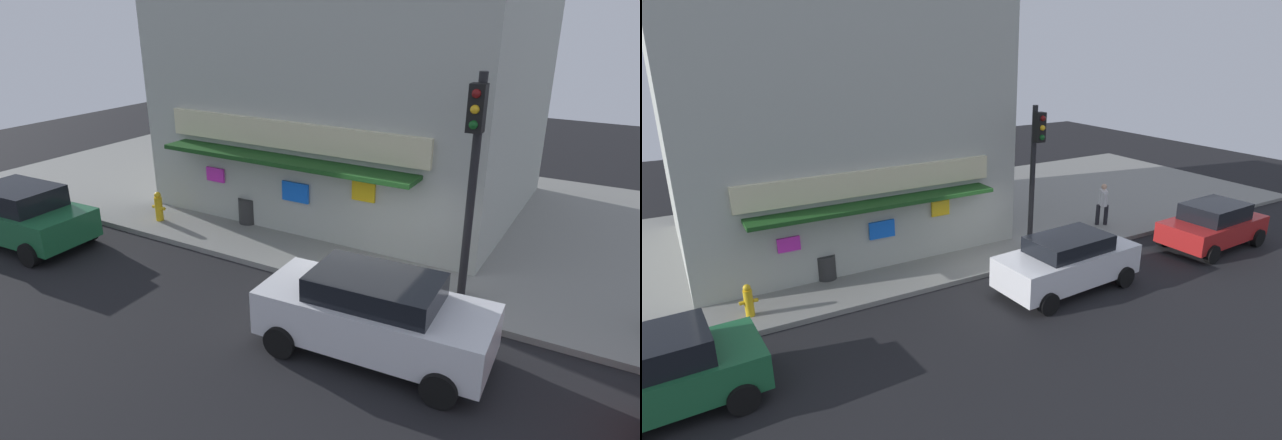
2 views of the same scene
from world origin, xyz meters
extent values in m
plane|color=black|center=(0.00, 0.00, 0.00)|extent=(49.43, 49.43, 0.00)
cube|color=gray|center=(0.00, 5.73, 0.08)|extent=(32.96, 11.47, 0.15)
cube|color=#ADB2A8|center=(-3.28, 6.01, 4.47)|extent=(10.51, 7.92, 8.64)
cube|color=beige|center=(-3.28, 1.97, 3.01)|extent=(7.99, 0.16, 0.74)
cube|color=#194719|center=(-3.28, 1.62, 2.40)|extent=(7.57, 0.90, 0.12)
cube|color=#E533CC|center=(-5.92, 1.99, 1.52)|extent=(0.64, 0.08, 0.42)
cube|color=blue|center=(-3.09, 1.99, 1.45)|extent=(0.83, 0.08, 0.55)
cube|color=yellow|center=(-1.02, 1.99, 1.81)|extent=(0.64, 0.08, 0.50)
cylinder|color=black|center=(1.95, 1.01, 2.60)|extent=(0.18, 0.18, 4.90)
cube|color=black|center=(1.95, 0.76, 4.38)|extent=(0.32, 0.28, 0.95)
sphere|color=maroon|center=(1.95, 0.61, 4.68)|extent=(0.18, 0.18, 0.18)
sphere|color=yellow|center=(1.95, 0.61, 4.38)|extent=(0.18, 0.18, 0.18)
sphere|color=#0F4C19|center=(1.95, 0.61, 4.08)|extent=(0.18, 0.18, 0.18)
cylinder|color=gold|center=(-7.30, 0.92, 0.52)|extent=(0.23, 0.23, 0.74)
sphere|color=gold|center=(-7.30, 0.92, 0.95)|extent=(0.20, 0.20, 0.20)
cylinder|color=gold|center=(-7.47, 0.92, 0.56)|extent=(0.12, 0.10, 0.10)
cylinder|color=gold|center=(-7.12, 0.92, 0.56)|extent=(0.12, 0.10, 0.10)
cylinder|color=#2D2D2D|center=(-4.88, 2.14, 0.53)|extent=(0.57, 0.57, 0.76)
cube|color=silver|center=(1.12, -1.85, 0.76)|extent=(4.46, 2.00, 0.89)
cube|color=black|center=(1.12, -1.85, 1.44)|extent=(2.44, 1.61, 0.46)
cylinder|color=black|center=(2.60, -0.89, 0.32)|extent=(0.65, 0.25, 0.64)
cylinder|color=black|center=(2.69, -2.65, 0.32)|extent=(0.65, 0.25, 0.64)
cylinder|color=black|center=(-0.46, -1.05, 0.32)|extent=(0.65, 0.25, 0.64)
cylinder|color=black|center=(-0.36, -2.82, 0.32)|extent=(0.65, 0.25, 0.64)
cube|color=#1E6038|center=(-9.52, -1.98, 0.71)|extent=(4.16, 2.03, 0.78)
cube|color=black|center=(-9.52, -1.98, 1.38)|extent=(2.27, 1.65, 0.56)
cylinder|color=black|center=(-8.14, -0.99, 0.32)|extent=(0.65, 0.25, 0.64)
cylinder|color=black|center=(-8.05, -2.83, 0.32)|extent=(0.65, 0.25, 0.64)
cylinder|color=black|center=(-10.99, -1.12, 0.32)|extent=(0.65, 0.25, 0.64)
camera|label=1|loc=(4.79, -10.12, 6.27)|focal=31.14mm
camera|label=2|loc=(-8.76, -12.42, 6.96)|focal=29.44mm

